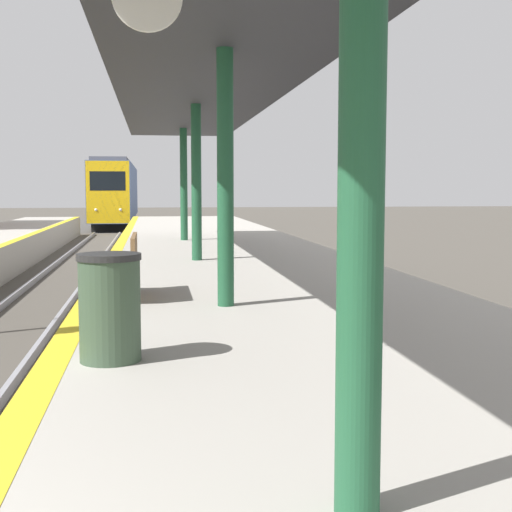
% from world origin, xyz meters
% --- Properties ---
extents(train, '(2.60, 21.56, 4.57)m').
position_xyz_m(train, '(0.00, 52.09, 2.32)').
color(train, black).
rests_on(train, ground).
extents(station_canopy, '(3.34, 25.34, 3.66)m').
position_xyz_m(station_canopy, '(3.56, 11.08, 4.53)').
color(station_canopy, '#1E5133').
rests_on(station_canopy, platform_right).
extents(trash_bin, '(0.59, 0.59, 1.00)m').
position_xyz_m(trash_bin, '(2.18, 4.95, 1.55)').
color(trash_bin, '#384C38').
rests_on(trash_bin, platform_right).
extents(bench, '(0.44, 1.60, 0.92)m').
position_xyz_m(bench, '(2.19, 8.88, 1.53)').
color(bench, brown).
rests_on(bench, platform_right).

